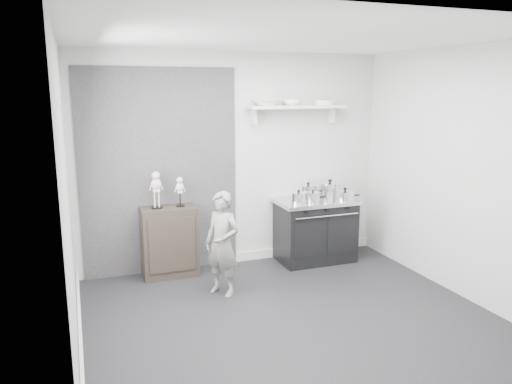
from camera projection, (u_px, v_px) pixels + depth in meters
The scene contains 16 objects.
ground at pixel (291, 319), 4.97m from camera, with size 4.00×4.00×0.00m, color black.
room_shell at pixel (278, 154), 4.74m from camera, with size 4.02×3.62×2.71m.
wall_shelf at pixel (296, 108), 6.37m from camera, with size 1.30×0.26×0.24m.
stove at pixel (315, 230), 6.59m from camera, with size 1.03×0.65×0.83m.
side_cabinet at pixel (169, 241), 6.06m from camera, with size 0.66×0.38×0.86m, color black.
child at pixel (222, 244), 5.47m from camera, with size 0.42×0.28×1.16m, color slate.
pot_front_left at pixel (299, 198), 6.28m from camera, with size 0.30×0.21×0.18m.
pot_back_left at pixel (308, 191), 6.58m from camera, with size 0.32×0.23×0.21m.
pot_back_right at pixel (330, 190), 6.64m from camera, with size 0.37×0.28×0.24m.
pot_front_right at pixel (345, 195), 6.45m from camera, with size 0.34×0.26×0.17m.
pot_front_center at pixel (313, 197), 6.30m from camera, with size 0.28×0.19×0.17m.
skeleton_full at pixel (156, 187), 5.87m from camera, with size 0.14×0.09×0.51m, color beige, non-canonical shape.
skeleton_torso at pixel (180, 190), 5.98m from camera, with size 0.12×0.07×0.41m, color beige, non-canonical shape.
bowl_large at pixel (266, 102), 6.21m from camera, with size 0.33×0.33×0.08m, color white.
bowl_small at pixel (291, 102), 6.33m from camera, with size 0.22×0.22×0.07m, color white.
plate_stack at pixel (324, 102), 6.49m from camera, with size 0.25×0.25×0.06m, color white.
Camera 1 is at (-1.92, -4.20, 2.26)m, focal length 35.00 mm.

